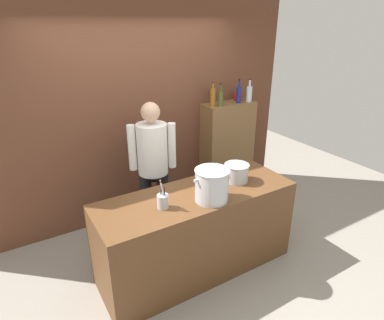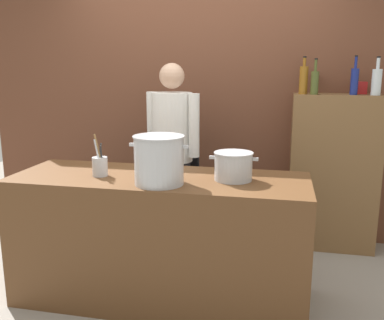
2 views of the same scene
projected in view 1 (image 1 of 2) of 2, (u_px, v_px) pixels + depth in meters
ground_plane at (196, 267)px, 3.55m from camera, size 8.00×8.00×0.00m
brick_back_panel at (137, 104)px, 4.06m from camera, size 4.40×0.10×3.00m
prep_counter at (196, 232)px, 3.37m from camera, size 2.01×0.70×0.90m
bar_cabinet at (227, 150)px, 4.81m from camera, size 0.76×0.32×1.40m
chef at (153, 162)px, 3.73m from camera, size 0.50×0.40×1.66m
stockpot_large at (212, 185)px, 3.02m from camera, size 0.38×0.32×0.31m
stockpot_small at (236, 173)px, 3.41m from camera, size 0.32×0.26×0.19m
utensil_crock at (163, 201)px, 2.93m from camera, size 0.10×0.10×0.29m
wine_bottle_olive at (221, 98)px, 4.33m from camera, size 0.07×0.07×0.30m
wine_bottle_clear at (249, 93)px, 4.56m from camera, size 0.08×0.08×0.31m
wine_bottle_cobalt at (239, 94)px, 4.49m from camera, size 0.06×0.06×0.32m
wine_bottle_amber at (213, 97)px, 4.32m from camera, size 0.07×0.07×0.32m
wine_glass_tall at (213, 95)px, 4.48m from camera, size 0.07×0.07×0.17m
spice_tin_red at (238, 97)px, 4.65m from camera, size 0.08×0.08×0.11m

